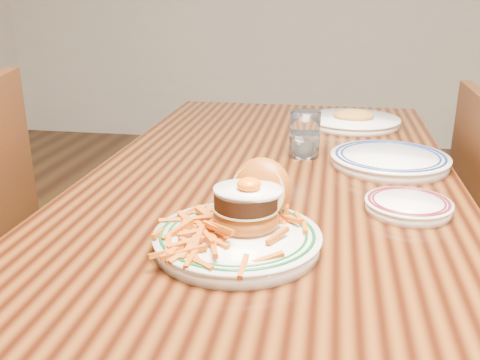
# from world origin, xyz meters

# --- Properties ---
(table) EXTENTS (0.85, 1.60, 0.75)m
(table) POSITION_xyz_m (0.00, 0.00, 0.66)
(table) COLOR black
(table) RESTS_ON floor
(main_plate) EXTENTS (0.28, 0.30, 0.13)m
(main_plate) POSITION_xyz_m (-0.01, -0.38, 0.79)
(main_plate) COLOR white
(main_plate) RESTS_ON table
(side_plate) EXTENTS (0.17, 0.17, 0.03)m
(side_plate) POSITION_xyz_m (0.28, -0.19, 0.76)
(side_plate) COLOR white
(side_plate) RESTS_ON table
(rear_plate) EXTENTS (0.28, 0.28, 0.03)m
(rear_plate) POSITION_xyz_m (0.27, 0.10, 0.77)
(rear_plate) COLOR white
(rear_plate) RESTS_ON table
(water_glass) EXTENTS (0.08, 0.08, 0.12)m
(water_glass) POSITION_xyz_m (0.06, 0.15, 0.80)
(water_glass) COLOR white
(water_glass) RESTS_ON table
(far_plate) EXTENTS (0.29, 0.29, 0.05)m
(far_plate) POSITION_xyz_m (0.20, 0.50, 0.77)
(far_plate) COLOR white
(far_plate) RESTS_ON table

